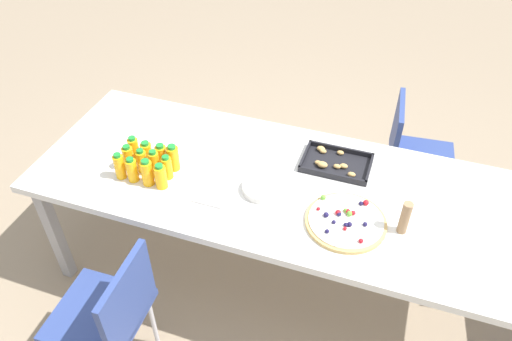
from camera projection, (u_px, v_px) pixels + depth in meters
The scene contains 21 objects.
ground_plane at pixel (278, 275), 2.98m from camera, with size 12.00×12.00×0.00m, color gray.
party_table at pixel (282, 190), 2.52m from camera, with size 2.54×0.95×0.76m.
chair_far_right at pixel (411, 151), 3.08m from camera, with size 0.43×0.43×0.83m.
chair_near_left at pixel (110, 312), 2.22m from camera, with size 0.41×0.41×0.83m.
juice_bottle_0 at pixel (120, 166), 2.47m from camera, with size 0.05×0.05×0.15m.
juice_bottle_1 at pixel (132, 170), 2.45m from camera, with size 0.05×0.05×0.14m.
juice_bottle_2 at pixel (147, 173), 2.43m from camera, with size 0.06×0.06×0.15m.
juice_bottle_3 at pixel (161, 177), 2.42m from camera, with size 0.06×0.06×0.14m.
juice_bottle_4 at pixel (129, 158), 2.52m from camera, with size 0.06×0.06×0.14m.
juice_bottle_5 at pixel (142, 161), 2.51m from camera, with size 0.05×0.05×0.13m.
juice_bottle_6 at pixel (154, 163), 2.49m from camera, with size 0.05×0.05×0.15m.
juice_bottle_7 at pixel (167, 167), 2.47m from camera, with size 0.05×0.05×0.13m.
juice_bottle_8 at pixel (134, 149), 2.57m from camera, with size 0.05×0.05×0.15m.
juice_bottle_9 at pixel (147, 153), 2.56m from camera, with size 0.06×0.06×0.13m.
juice_bottle_10 at pixel (161, 156), 2.54m from camera, with size 0.06×0.06×0.13m.
juice_bottle_11 at pixel (173, 158), 2.52m from camera, with size 0.06×0.06×0.15m.
fruit_pizza at pixel (346, 221), 2.27m from camera, with size 0.37×0.37×0.05m.
snack_tray at pixel (335, 163), 2.58m from camera, with size 0.35×0.24×0.04m.
plate_stack at pixel (263, 188), 2.43m from camera, with size 0.20×0.20×0.03m.
napkin_stack at pixel (212, 195), 2.41m from camera, with size 0.15×0.15×0.01m, color white.
cardboard_tube at pixel (405, 218), 2.18m from camera, with size 0.04×0.04×0.17m, color #9E7A56.
Camera 1 is at (0.48, -1.77, 2.44)m, focal length 34.82 mm.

